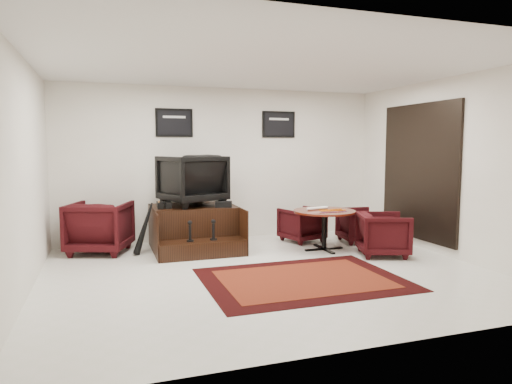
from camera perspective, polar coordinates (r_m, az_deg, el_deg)
ground at (r=6.38m, az=1.65°, el=-10.01°), size 6.00×6.00×0.00m
room_shell at (r=6.41m, az=4.76°, el=6.19°), size 6.02×5.02×2.81m
area_rug at (r=6.07m, az=5.88°, el=-10.81°), size 2.55×1.92×0.01m
shine_podium at (r=7.82m, az=-7.72°, el=-4.62°), size 1.40×1.45×0.72m
shine_chair at (r=7.85m, az=-8.01°, el=1.82°), size 1.17×1.14×0.96m
shoes_pair at (r=7.62m, az=-11.42°, el=-1.59°), size 0.23×0.29×0.10m
polish_kit at (r=7.60m, az=-4.07°, el=-1.54°), size 0.32×0.26×0.10m
umbrella_black at (r=7.52m, az=-13.80°, el=-4.38°), size 0.32×0.12×0.87m
umbrella_hooked at (r=7.63m, az=-13.85°, el=-4.40°), size 0.31×0.11×0.82m
armchair_side at (r=7.86m, az=-18.94°, el=-3.87°), size 1.13×1.10×0.93m
meeting_table at (r=7.69m, az=8.55°, el=-2.91°), size 1.02×1.02×0.67m
table_chair_back at (r=8.38m, az=5.75°, el=-3.84°), size 0.81×0.78×0.68m
table_chair_window at (r=8.49m, az=12.80°, el=-3.85°), size 0.69×0.73×0.68m
table_chair_corner at (r=7.53m, az=15.62°, el=-4.86°), size 0.89×0.92×0.75m
paper_roll at (r=7.73m, az=7.66°, el=-2.02°), size 0.42×0.12×0.05m
table_clutter at (r=7.64m, az=9.52°, el=-2.30°), size 0.57×0.32×0.01m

